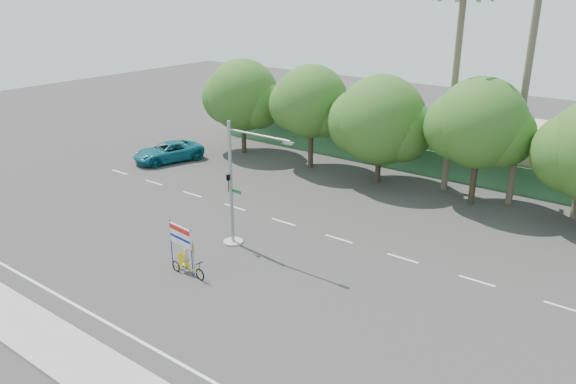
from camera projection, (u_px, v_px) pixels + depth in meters
The scene contains 14 objects.
ground at pixel (216, 284), 27.20m from camera, with size 120.00×120.00×0.00m, color #33302D.
sidewalk_near at pixel (79, 361), 21.58m from camera, with size 50.00×2.40×0.12m, color gray.
fence at pixel (412, 160), 42.90m from camera, with size 38.00×0.08×2.00m, color #336B3D.
building_left at pixel (334, 119), 51.57m from camera, with size 12.00×8.00×4.00m, color beige.
building_right at pixel (539, 155), 41.45m from camera, with size 14.00×8.00×3.60m, color beige.
tree_far_left at pixel (242, 97), 46.93m from camera, with size 7.14×6.00×7.96m.
tree_left at pixel (311, 104), 42.86m from camera, with size 6.66×5.60×8.07m.
tree_center at pixel (380, 122), 39.67m from camera, with size 7.62×6.40×7.85m.
tree_right at pixel (479, 126), 35.44m from camera, with size 6.90×5.80×8.36m.
palm_tall at pixel (532, 41), 33.57m from camera, with size 3.73×3.79×17.45m.
palm_short at pixel (457, 62), 36.68m from camera, with size 3.73×3.79×14.45m.
traffic_signal at pixel (235, 195), 30.40m from camera, with size 4.72×1.10×7.00m.
trike_billboard at pixel (185, 253), 28.02m from camera, with size 2.62×0.71×2.58m.
pickup_truck at pixel (168, 152), 45.83m from camera, with size 2.61×5.66×1.57m, color #0F5F6D.
Camera 1 is at (17.26, -16.93, 13.70)m, focal length 35.00 mm.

